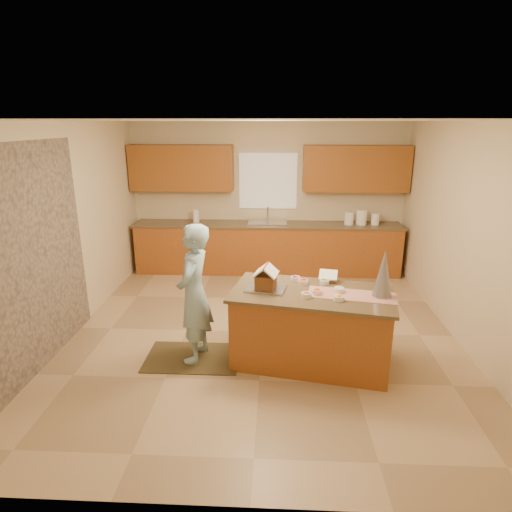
% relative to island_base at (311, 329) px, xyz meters
% --- Properties ---
extents(floor, '(5.50, 5.50, 0.00)m').
position_rel_island_base_xyz_m(floor, '(-0.57, 0.71, -0.42)').
color(floor, tan).
rests_on(floor, ground).
extents(ceiling, '(5.50, 5.50, 0.00)m').
position_rel_island_base_xyz_m(ceiling, '(-0.57, 0.71, 2.28)').
color(ceiling, silver).
rests_on(ceiling, floor).
extents(wall_back, '(5.50, 5.50, 0.00)m').
position_rel_island_base_xyz_m(wall_back, '(-0.57, 3.46, 0.93)').
color(wall_back, beige).
rests_on(wall_back, floor).
extents(wall_front, '(5.50, 5.50, 0.00)m').
position_rel_island_base_xyz_m(wall_front, '(-0.57, -2.04, 0.93)').
color(wall_front, beige).
rests_on(wall_front, floor).
extents(wall_left, '(5.50, 5.50, 0.00)m').
position_rel_island_base_xyz_m(wall_left, '(-3.07, 0.71, 0.93)').
color(wall_left, beige).
rests_on(wall_left, floor).
extents(wall_right, '(5.50, 5.50, 0.00)m').
position_rel_island_base_xyz_m(wall_right, '(1.93, 0.71, 0.93)').
color(wall_right, beige).
rests_on(wall_right, floor).
extents(stone_accent, '(0.00, 2.50, 2.50)m').
position_rel_island_base_xyz_m(stone_accent, '(-3.05, -0.09, 0.83)').
color(stone_accent, gray).
rests_on(stone_accent, wall_left).
extents(window_curtain, '(1.05, 0.03, 1.00)m').
position_rel_island_base_xyz_m(window_curtain, '(-0.57, 3.43, 1.23)').
color(window_curtain, white).
rests_on(window_curtain, wall_back).
extents(back_counter_base, '(4.80, 0.60, 0.88)m').
position_rel_island_base_xyz_m(back_counter_base, '(-0.57, 3.16, 0.02)').
color(back_counter_base, '#9A5020').
rests_on(back_counter_base, floor).
extents(back_counter_top, '(4.85, 0.63, 0.04)m').
position_rel_island_base_xyz_m(back_counter_top, '(-0.57, 3.16, 0.48)').
color(back_counter_top, brown).
rests_on(back_counter_top, back_counter_base).
extents(upper_cabinet_left, '(1.85, 0.35, 0.80)m').
position_rel_island_base_xyz_m(upper_cabinet_left, '(-2.12, 3.28, 1.48)').
color(upper_cabinet_left, '#8F5D1E').
rests_on(upper_cabinet_left, wall_back).
extents(upper_cabinet_right, '(1.85, 0.35, 0.80)m').
position_rel_island_base_xyz_m(upper_cabinet_right, '(0.98, 3.28, 1.48)').
color(upper_cabinet_right, '#8F5D1E').
rests_on(upper_cabinet_right, wall_back).
extents(sink, '(0.70, 0.45, 0.12)m').
position_rel_island_base_xyz_m(sink, '(-0.57, 3.16, 0.47)').
color(sink, silver).
rests_on(sink, back_counter_top).
extents(faucet, '(0.03, 0.03, 0.28)m').
position_rel_island_base_xyz_m(faucet, '(-0.57, 3.34, 0.64)').
color(faucet, silver).
rests_on(faucet, back_counter_top).
extents(island_base, '(1.84, 1.16, 0.84)m').
position_rel_island_base_xyz_m(island_base, '(0.00, 0.00, 0.00)').
color(island_base, '#9A5020').
rests_on(island_base, floor).
extents(island_top, '(1.93, 1.25, 0.04)m').
position_rel_island_base_xyz_m(island_top, '(0.00, -0.00, 0.44)').
color(island_top, brown).
rests_on(island_top, island_base).
extents(table_runner, '(1.00, 0.51, 0.01)m').
position_rel_island_base_xyz_m(table_runner, '(0.42, -0.08, 0.46)').
color(table_runner, '#9E1F0B').
rests_on(table_runner, island_top).
extents(baking_tray, '(0.49, 0.40, 0.02)m').
position_rel_island_base_xyz_m(baking_tray, '(-0.52, 0.05, 0.47)').
color(baking_tray, silver).
rests_on(baking_tray, island_top).
extents(cookbook, '(0.24, 0.20, 0.09)m').
position_rel_island_base_xyz_m(cookbook, '(0.21, 0.33, 0.54)').
color(cookbook, white).
rests_on(cookbook, island_top).
extents(tinsel_tree, '(0.24, 0.24, 0.52)m').
position_rel_island_base_xyz_m(tinsel_tree, '(0.74, -0.09, 0.72)').
color(tinsel_tree, '#B7B5C2').
rests_on(tinsel_tree, island_top).
extents(rug, '(1.10, 0.72, 0.01)m').
position_rel_island_base_xyz_m(rug, '(-1.38, 0.00, -0.41)').
color(rug, black).
rests_on(rug, floor).
extents(boy, '(0.47, 0.64, 1.62)m').
position_rel_island_base_xyz_m(boy, '(-1.33, 0.00, 0.40)').
color(boy, '#8DB6C8').
rests_on(boy, rug).
extents(canister_a, '(0.17, 0.17, 0.23)m').
position_rel_island_base_xyz_m(canister_a, '(0.89, 3.16, 0.62)').
color(canister_a, white).
rests_on(canister_a, back_counter_top).
extents(canister_b, '(0.19, 0.19, 0.27)m').
position_rel_island_base_xyz_m(canister_b, '(1.11, 3.16, 0.64)').
color(canister_b, white).
rests_on(canister_b, back_counter_top).
extents(canister_c, '(0.15, 0.15, 0.21)m').
position_rel_island_base_xyz_m(canister_c, '(1.36, 3.16, 0.61)').
color(canister_c, white).
rests_on(canister_c, back_counter_top).
extents(paper_towel, '(0.11, 0.11, 0.25)m').
position_rel_island_base_xyz_m(paper_towel, '(-1.88, 3.16, 0.63)').
color(paper_towel, white).
rests_on(paper_towel, back_counter_top).
extents(gingerbread_house, '(0.31, 0.31, 0.27)m').
position_rel_island_base_xyz_m(gingerbread_house, '(-0.52, 0.05, 0.58)').
color(gingerbread_house, brown).
rests_on(gingerbread_house, baking_tray).
extents(candy_bowls, '(0.59, 0.68, 0.05)m').
position_rel_island_base_xyz_m(candy_bowls, '(0.06, 0.05, 0.48)').
color(candy_bowls, yellow).
rests_on(candy_bowls, island_top).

